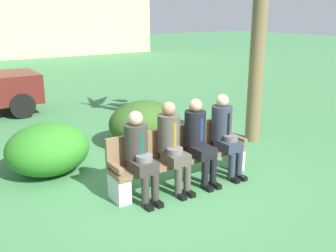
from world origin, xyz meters
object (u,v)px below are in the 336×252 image
object	(u,v)px
seated_man_centerright	(198,137)
seated_man_rightmost	(225,131)
shrub_near_bench	(48,149)
seated_man_leftmost	(139,151)
seated_man_centerleft	(172,142)
park_bench	(180,156)
shrub_mid_lawn	(145,124)

from	to	relation	value
seated_man_centerright	seated_man_rightmost	world-z (taller)	seated_man_rightmost
seated_man_rightmost	shrub_near_bench	bearing A→B (deg)	146.62
seated_man_leftmost	seated_man_rightmost	distance (m)	1.61
seated_man_centerleft	shrub_near_bench	distance (m)	2.17
seated_man_centerleft	seated_man_rightmost	xyz separation A→B (m)	(1.05, -0.00, -0.00)
seated_man_leftmost	park_bench	bearing A→B (deg)	9.70
seated_man_centerright	seated_man_rightmost	bearing A→B (deg)	-0.51
park_bench	seated_man_leftmost	xyz separation A→B (m)	(-0.80, -0.14, 0.28)
park_bench	seated_man_centerleft	world-z (taller)	seated_man_centerleft
seated_man_centerright	shrub_mid_lawn	xyz separation A→B (m)	(0.16, 1.97, -0.29)
seated_man_leftmost	shrub_mid_lawn	bearing A→B (deg)	58.28
seated_man_leftmost	seated_man_centerright	size ratio (longest dim) A/B	0.96
seated_man_centerleft	shrub_near_bench	world-z (taller)	seated_man_centerleft
seated_man_centerright	park_bench	bearing A→B (deg)	154.33
park_bench	shrub_near_bench	distance (m)	2.22
seated_man_centerright	shrub_near_bench	world-z (taller)	seated_man_centerright
park_bench	seated_man_rightmost	distance (m)	0.88
park_bench	seated_man_centerright	world-z (taller)	seated_man_centerright
seated_man_centerright	seated_man_rightmost	size ratio (longest dim) A/B	0.99
seated_man_leftmost	seated_man_centerright	xyz separation A→B (m)	(1.06, 0.01, 0.03)
shrub_mid_lawn	shrub_near_bench	bearing A→B (deg)	-170.33
seated_man_centerright	shrub_near_bench	xyz separation A→B (m)	(-1.91, 1.62, -0.32)
seated_man_rightmost	seated_man_centerright	bearing A→B (deg)	179.49
park_bench	seated_man_centerleft	bearing A→B (deg)	-151.41
seated_man_centerleft	seated_man_centerright	distance (m)	0.50
seated_man_leftmost	seated_man_centerright	world-z (taller)	seated_man_centerright
seated_man_leftmost	shrub_mid_lawn	size ratio (longest dim) A/B	0.88
seated_man_centerright	shrub_near_bench	bearing A→B (deg)	139.78
seated_man_centerright	seated_man_leftmost	bearing A→B (deg)	-179.44
park_bench	seated_man_leftmost	distance (m)	0.86
park_bench	shrub_near_bench	world-z (taller)	park_bench
shrub_mid_lawn	seated_man_centerleft	bearing A→B (deg)	-108.58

